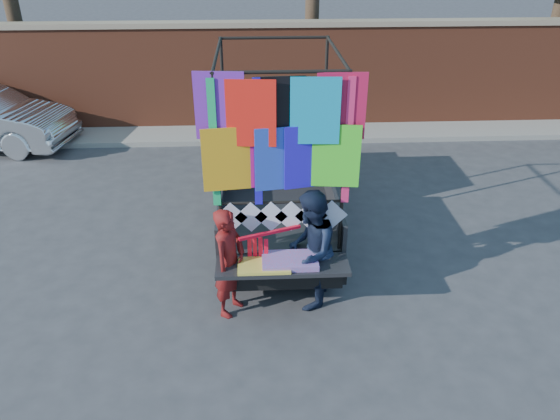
{
  "coord_description": "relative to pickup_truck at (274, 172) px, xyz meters",
  "views": [
    {
      "loc": [
        -0.55,
        -6.43,
        4.76
      ],
      "look_at": [
        -0.22,
        0.15,
        1.22
      ],
      "focal_mm": 35.0,
      "sensor_mm": 36.0,
      "label": 1
    }
  ],
  "objects": [
    {
      "name": "streamer_bundle",
      "position": [
        -0.25,
        -2.7,
        0.19
      ],
      "size": [
        0.82,
        0.34,
        0.59
      ],
      "color": "#F90D25",
      "rests_on": "ground"
    },
    {
      "name": "woman",
      "position": [
        -0.69,
        -2.75,
        -0.04
      ],
      "size": [
        0.59,
        0.67,
        1.55
      ],
      "primitive_type": "imported",
      "rotation": [
        0.0,
        0.0,
        1.08
      ],
      "color": "maroon",
      "rests_on": "ground"
    },
    {
      "name": "brick_wall",
      "position": [
        0.23,
        4.7,
        0.51
      ],
      "size": [
        30.0,
        0.45,
        2.61
      ],
      "color": "brown",
      "rests_on": "ground"
    },
    {
      "name": "man",
      "position": [
        0.39,
        -2.62,
        0.03
      ],
      "size": [
        0.82,
        0.96,
        1.7
      ],
      "primitive_type": "imported",
      "rotation": [
        0.0,
        0.0,
        -1.81
      ],
      "color": "#161F37",
      "rests_on": "ground"
    },
    {
      "name": "pickup_truck",
      "position": [
        0.0,
        0.0,
        0.0
      ],
      "size": [
        2.04,
        5.12,
        3.23
      ],
      "color": "black",
      "rests_on": "ground"
    },
    {
      "name": "ground",
      "position": [
        0.23,
        -2.3,
        -0.82
      ],
      "size": [
        90.0,
        90.0,
        0.0
      ],
      "primitive_type": "plane",
      "color": "#38383A",
      "rests_on": "ground"
    },
    {
      "name": "curb",
      "position": [
        0.23,
        4.0,
        -0.76
      ],
      "size": [
        30.0,
        1.2,
        0.12
      ],
      "primitive_type": "cube",
      "color": "gray",
      "rests_on": "ground"
    }
  ]
}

